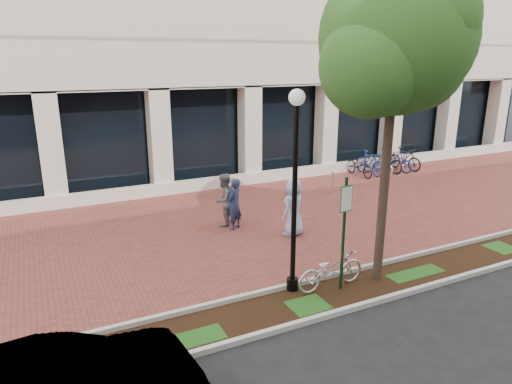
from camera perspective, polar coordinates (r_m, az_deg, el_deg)
name	(u,v)px	position (r m, az deg, el deg)	size (l,w,h in m)	color
ground	(259,222)	(15.49, 0.33, -3.72)	(120.00, 120.00, 0.00)	black
brick_plaza	(259,221)	(15.49, 0.33, -3.70)	(40.00, 9.00, 0.01)	brown
planting_strip	(356,289)	(11.43, 12.39, -11.74)	(40.00, 1.50, 0.01)	black
curb_plaza_side	(338,274)	(11.93, 10.15, -10.06)	(40.00, 0.12, 0.12)	#B8B8AE
curb_street_side	(377,301)	(10.91, 14.89, -13.05)	(40.00, 0.12, 0.12)	#B8B8AE
parking_sign	(345,221)	(10.65, 11.01, -3.59)	(0.34, 0.07, 2.78)	#123418
lamppost	(295,183)	(10.20, 4.87, 1.13)	(0.36, 0.36, 4.71)	black
street_tree	(397,48)	(10.85, 17.16, 16.85)	(4.04, 3.36, 7.44)	#433226
locked_bicycle	(331,269)	(11.17, 9.33, -9.53)	(0.64, 1.83, 0.96)	silver
pedestrian_left	(234,204)	(14.58, -2.72, -1.54)	(0.61, 0.40, 1.68)	navy
pedestrian_mid	(224,200)	(14.91, -4.02, -1.00)	(0.86, 0.67, 1.76)	slate
pedestrian_right	(294,207)	(14.12, 4.73, -1.93)	(0.88, 0.57, 1.80)	#96B1E0
bollard	(333,182)	(18.79, 9.57, 1.25)	(0.12, 0.12, 0.97)	silver
bike_rack_cluster	(382,162)	(22.79, 15.51, 3.64)	(3.59, 2.02, 1.13)	black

